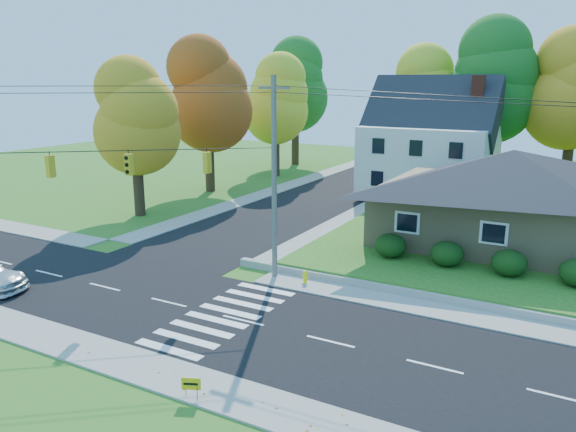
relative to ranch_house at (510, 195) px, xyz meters
The scene contains 19 objects.
ground 18.18m from the ranch_house, 116.57° to the right, with size 120.00×120.00×0.00m, color #3D7923.
road_main 18.18m from the ranch_house, 116.57° to the right, with size 90.00×8.00×0.02m, color black.
road_cross 19.15m from the ranch_house, 147.99° to the left, with size 8.00×44.00×0.02m, color black.
sidewalk_north 13.98m from the ranch_house, 126.03° to the right, with size 90.00×2.00×0.08m, color #9C9A90.
sidewalk_south 22.70m from the ranch_house, 110.85° to the right, with size 90.00×2.00×0.08m, color #9C9A90.
ranch_house is the anchor object (origin of this frame).
colonial_house 14.46m from the ranch_house, 123.55° to the left, with size 10.40×8.40×9.60m.
hedge_row 6.57m from the ranch_house, 94.61° to the right, with size 10.70×1.70×1.27m.
traffic_infrastructure 16.87m from the ranch_house, 119.09° to the right, with size 38.10×10.66×10.00m.
tree_lot_0 21.20m from the ranch_house, 119.05° to the left, with size 6.72×6.72×12.51m.
tree_lot_1 18.58m from the ranch_house, 103.24° to the left, with size 7.84×7.84×14.60m.
tree_lot_2 18.99m from the ranch_house, 83.66° to the left, with size 7.28×7.28×13.56m.
tree_west_0 25.61m from the ranch_house, behind, with size 6.16×6.16×11.47m.
tree_west_1 27.18m from the ranch_house, 167.01° to the left, with size 7.28×7.28×13.56m.
tree_west_2 30.03m from the ranch_house, 147.38° to the left, with size 6.72×6.72×12.51m.
tree_west_3 36.60m from the ranch_house, 138.37° to the left, with size 7.84×7.84×14.60m.
white_car 22.38m from the ranch_house, 131.00° to the left, with size 1.45×4.16×1.37m, color white.
fire_hydrant 13.67m from the ranch_house, 125.36° to the right, with size 0.39×0.31×0.69m.
yard_sign 22.76m from the ranch_house, 105.75° to the right, with size 0.57×0.28×0.77m.
Camera 1 is at (12.12, -18.04, 9.79)m, focal length 35.00 mm.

